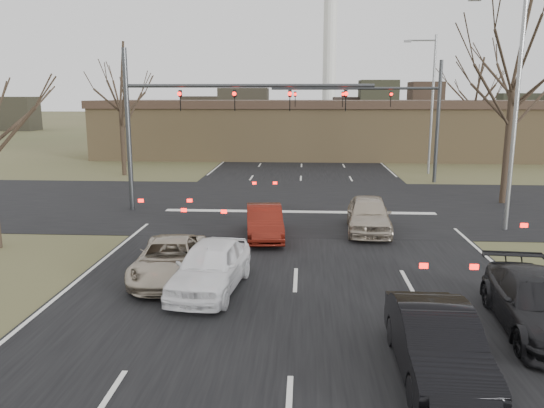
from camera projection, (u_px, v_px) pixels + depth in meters
The scene contains 17 objects.
ground at pixel (293, 320), 13.82m from camera, with size 360.00×360.00×0.00m, color #434B28.
road_main at pixel (303, 138), 72.49m from camera, with size 14.00×300.00×0.02m, color black.
road_cross at pixel (299, 204), 28.48m from camera, with size 200.00×14.00×0.02m, color black.
building at pixel (323, 128), 50.32m from camera, with size 42.40×10.40×5.30m.
mast_arm_near at pixel (193, 109), 25.83m from camera, with size 12.12×0.24×8.00m.
mast_arm_far at pixel (395, 107), 34.93m from camera, with size 11.12×0.24×8.00m.
streetlight_right_near at pixel (512, 99), 21.95m from camera, with size 2.34×0.25×10.00m.
streetlight_right_far at pixel (430, 98), 38.54m from camera, with size 2.34×0.25×10.00m.
tree_right_near at pixel (517, 32), 27.02m from camera, with size 6.90×6.90×11.50m.
tree_left_far at pixel (119, 72), 37.57m from camera, with size 5.70×5.70×9.50m.
tree_right_far at pixel (476, 81), 45.74m from camera, with size 5.40×5.40×9.00m.
car_silver_suv at pixel (170, 259), 16.86m from camera, with size 2.08×4.50×1.25m, color #B0A38F.
car_white_sedan at pixel (211, 266), 15.78m from camera, with size 1.77×4.40×1.50m, color white.
car_black_hatch at pixel (437, 344), 10.91m from camera, with size 1.54×4.41×1.45m, color black.
car_charcoal_sedan at pixel (539, 304), 13.06m from camera, with size 1.95×4.81×1.39m, color black.
car_red_ahead at pixel (264, 222), 21.63m from camera, with size 1.42×4.06×1.34m, color #58140C.
car_silver_ahead at pixel (369, 214), 22.60m from camera, with size 1.81×4.50×1.53m, color #AFA28E.
Camera 1 is at (0.23, -12.94, 5.74)m, focal length 35.00 mm.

